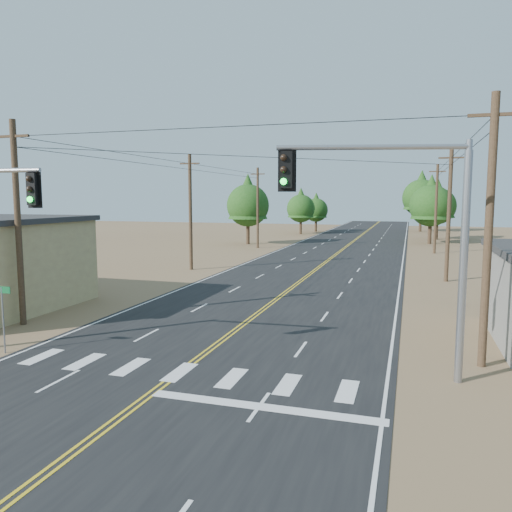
% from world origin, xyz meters
% --- Properties ---
extents(ground, '(220.00, 220.00, 0.00)m').
position_xyz_m(ground, '(0.00, 0.00, 0.00)').
color(ground, olive).
rests_on(ground, ground).
extents(road, '(15.00, 200.00, 0.02)m').
position_xyz_m(road, '(0.00, 30.00, 0.01)').
color(road, black).
rests_on(road, ground).
extents(utility_pole_left_near, '(1.80, 0.30, 10.00)m').
position_xyz_m(utility_pole_left_near, '(-10.50, 12.00, 5.12)').
color(utility_pole_left_near, '#4C3826').
rests_on(utility_pole_left_near, ground).
extents(utility_pole_left_mid, '(1.80, 0.30, 10.00)m').
position_xyz_m(utility_pole_left_mid, '(-10.50, 32.00, 5.12)').
color(utility_pole_left_mid, '#4C3826').
rests_on(utility_pole_left_mid, ground).
extents(utility_pole_left_far, '(1.80, 0.30, 10.00)m').
position_xyz_m(utility_pole_left_far, '(-10.50, 52.00, 5.12)').
color(utility_pole_left_far, '#4C3826').
rests_on(utility_pole_left_far, ground).
extents(utility_pole_right_near, '(1.80, 0.30, 10.00)m').
position_xyz_m(utility_pole_right_near, '(10.50, 12.00, 5.12)').
color(utility_pole_right_near, '#4C3826').
rests_on(utility_pole_right_near, ground).
extents(utility_pole_right_mid, '(1.80, 0.30, 10.00)m').
position_xyz_m(utility_pole_right_mid, '(10.50, 32.00, 5.12)').
color(utility_pole_right_mid, '#4C3826').
rests_on(utility_pole_right_mid, ground).
extents(utility_pole_right_far, '(1.80, 0.30, 10.00)m').
position_xyz_m(utility_pole_right_far, '(10.50, 52.00, 5.12)').
color(utility_pole_right_far, '#4C3826').
rests_on(utility_pole_right_far, ground).
extents(signal_mast_right, '(6.24, 1.82, 8.15)m').
position_xyz_m(signal_mast_right, '(7.75, 9.57, 5.49)').
color(signal_mast_right, gray).
rests_on(signal_mast_right, ground).
extents(street_sign, '(0.82, 0.07, 2.75)m').
position_xyz_m(street_sign, '(-7.80, 8.00, 1.84)').
color(street_sign, gray).
rests_on(street_sign, ground).
extents(tree_left_near, '(5.73, 5.73, 9.55)m').
position_xyz_m(tree_left_near, '(-13.31, 56.66, 5.84)').
color(tree_left_near, '#3F2D1E').
rests_on(tree_left_near, ground).
extents(tree_left_mid, '(4.84, 4.84, 8.06)m').
position_xyz_m(tree_left_mid, '(-10.43, 77.37, 4.93)').
color(tree_left_mid, '#3F2D1E').
rests_on(tree_left_mid, ground).
extents(tree_left_far, '(4.38, 4.38, 7.29)m').
position_xyz_m(tree_left_far, '(-9.00, 84.19, 4.46)').
color(tree_left_far, '#3F2D1E').
rests_on(tree_left_far, ground).
extents(tree_right_near, '(5.69, 5.69, 9.48)m').
position_xyz_m(tree_right_near, '(10.39, 64.32, 5.80)').
color(tree_right_near, '#3F2D1E').
rests_on(tree_right_near, ground).
extents(tree_right_mid, '(5.50, 5.50, 9.16)m').
position_xyz_m(tree_right_mid, '(11.61, 72.32, 5.60)').
color(tree_right_mid, '#3F2D1E').
rests_on(tree_right_mid, ground).
extents(tree_right_far, '(6.85, 6.85, 11.41)m').
position_xyz_m(tree_right_far, '(9.59, 90.28, 6.98)').
color(tree_right_far, '#3F2D1E').
rests_on(tree_right_far, ground).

